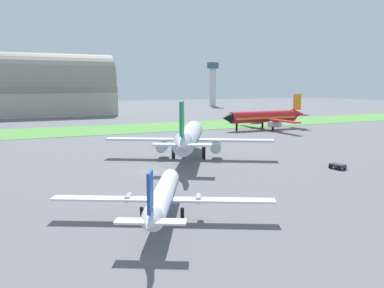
{
  "coord_description": "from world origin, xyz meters",
  "views": [
    {
      "loc": [
        -18.87,
        -58.73,
        14.0
      ],
      "look_at": [
        9.84,
        6.66,
        3.0
      ],
      "focal_mm": 35.43,
      "sensor_mm": 36.0,
      "label": 1
    }
  ],
  "objects_px": {
    "airplane_foreground_turboprop": "(163,196)",
    "airplane_midfield_jet": "(189,137)",
    "airplane_parked_jet_far": "(265,117)",
    "control_tower": "(213,80)",
    "baggage_cart_near_gate": "(338,166)"
  },
  "relations": [
    {
      "from": "control_tower",
      "to": "airplane_foreground_turboprop",
      "type": "bearing_deg",
      "value": -118.13
    },
    {
      "from": "airplane_parked_jet_far",
      "to": "control_tower",
      "type": "relative_size",
      "value": 1.08
    },
    {
      "from": "airplane_midfield_jet",
      "to": "control_tower",
      "type": "relative_size",
      "value": 1.01
    },
    {
      "from": "airplane_parked_jet_far",
      "to": "baggage_cart_near_gate",
      "type": "relative_size",
      "value": 12.2
    },
    {
      "from": "airplane_foreground_turboprop",
      "to": "baggage_cart_near_gate",
      "type": "xyz_separation_m",
      "value": [
        35.33,
        11.25,
        -2.01
      ]
    },
    {
      "from": "airplane_foreground_turboprop",
      "to": "airplane_parked_jet_far",
      "type": "xyz_separation_m",
      "value": [
        58.14,
        65.86,
        1.5
      ]
    },
    {
      "from": "baggage_cart_near_gate",
      "to": "control_tower",
      "type": "distance_m",
      "value": 200.02
    },
    {
      "from": "control_tower",
      "to": "airplane_midfield_jet",
      "type": "bearing_deg",
      "value": -118.18
    },
    {
      "from": "airplane_parked_jet_far",
      "to": "control_tower",
      "type": "bearing_deg",
      "value": -110.38
    },
    {
      "from": "airplane_parked_jet_far",
      "to": "baggage_cart_near_gate",
      "type": "bearing_deg",
      "value": 66.8
    },
    {
      "from": "airplane_parked_jet_far",
      "to": "control_tower",
      "type": "height_order",
      "value": "control_tower"
    },
    {
      "from": "airplane_foreground_turboprop",
      "to": "airplane_midfield_jet",
      "type": "relative_size",
      "value": 0.73
    },
    {
      "from": "airplane_foreground_turboprop",
      "to": "airplane_midfield_jet",
      "type": "bearing_deg",
      "value": -1.54
    },
    {
      "from": "airplane_midfield_jet",
      "to": "airplane_parked_jet_far",
      "type": "distance_m",
      "value": 54.78
    },
    {
      "from": "airplane_foreground_turboprop",
      "to": "control_tower",
      "type": "relative_size",
      "value": 0.74
    }
  ]
}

